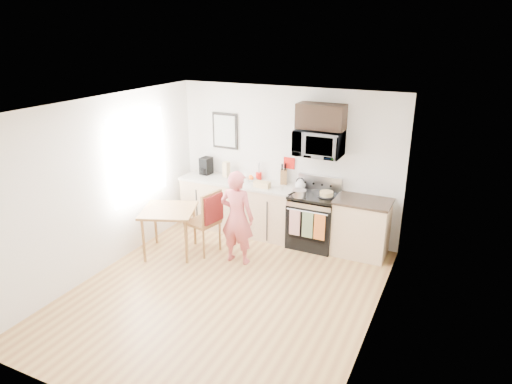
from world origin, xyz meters
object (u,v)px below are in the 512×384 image
at_px(microwave, 319,143).
at_px(person, 237,217).
at_px(range, 313,221).
at_px(cake, 326,194).
at_px(chair, 209,215).
at_px(dining_table, 169,214).

bearing_deg(microwave, person, -127.30).
relative_size(range, person, 0.77).
distance_m(range, cake, 0.57).
relative_size(chair, cake, 4.05).
bearing_deg(microwave, cake, -33.66).
bearing_deg(range, microwave, 90.06).
xyz_separation_m(dining_table, chair, (0.61, 0.25, 0.01)).
bearing_deg(dining_table, person, 10.45).
height_order(range, dining_table, range).
bearing_deg(range, chair, -144.10).
distance_m(microwave, chair, 2.10).
relative_size(person, dining_table, 1.64).
bearing_deg(chair, person, 7.88).
distance_m(microwave, dining_table, 2.67).
distance_m(microwave, person, 1.78).
relative_size(person, chair, 1.40).
height_order(range, chair, range).
distance_m(range, microwave, 1.33).
distance_m(microwave, cake, 0.83).
distance_m(person, cake, 1.52).
height_order(person, cake, person).
distance_m(range, dining_table, 2.40).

